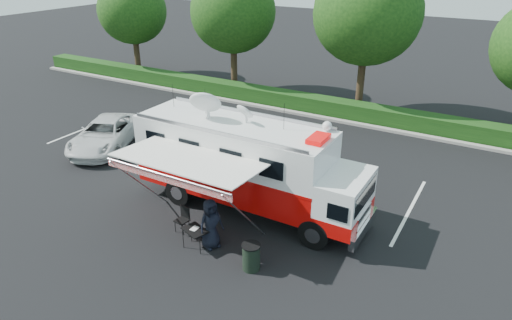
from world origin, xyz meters
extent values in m
plane|color=black|center=(0.00, 0.00, 0.00)|extent=(120.00, 120.00, 0.00)
cube|color=#9E998E|center=(4.00, 11.00, 0.07)|extent=(60.00, 0.35, 0.15)
cube|color=black|center=(4.00, 11.90, 0.50)|extent=(60.00, 1.20, 1.00)
cylinder|color=black|center=(-18.00, 13.00, 2.00)|extent=(0.44, 0.44, 4.00)
ellipsoid|color=#14380F|center=(-18.00, 13.00, 4.96)|extent=(5.12, 5.12, 4.86)
cylinder|color=black|center=(-9.00, 13.00, 2.20)|extent=(0.44, 0.44, 4.40)
ellipsoid|color=#14380F|center=(-9.00, 13.00, 5.46)|extent=(5.63, 5.63, 5.35)
cylinder|color=black|center=(0.00, 13.00, 2.40)|extent=(0.44, 0.44, 4.80)
ellipsoid|color=#14380F|center=(0.00, 13.00, 5.95)|extent=(6.14, 6.14, 5.84)
cube|color=silver|center=(-12.50, 3.00, 0.00)|extent=(0.12, 5.50, 0.01)
cube|color=silver|center=(-6.50, 3.00, 0.00)|extent=(0.12, 5.50, 0.01)
cube|color=silver|center=(-0.50, 3.00, 0.00)|extent=(0.12, 5.50, 0.01)
cube|color=silver|center=(5.50, 3.00, 0.00)|extent=(0.12, 5.50, 0.01)
cube|color=black|center=(0.00, 0.00, 0.55)|extent=(8.61, 1.40, 0.30)
cylinder|color=black|center=(3.20, -1.10, 0.55)|extent=(1.10, 0.32, 1.10)
cylinder|color=black|center=(3.20, 1.10, 0.55)|extent=(1.10, 0.32, 1.10)
cylinder|color=black|center=(-2.60, -1.10, 0.55)|extent=(1.10, 0.32, 1.10)
cylinder|color=black|center=(-2.60, 1.10, 0.55)|extent=(1.10, 0.32, 1.10)
cube|color=silver|center=(4.56, 0.00, 0.60)|extent=(0.20, 2.50, 0.40)
cube|color=white|center=(3.81, 0.00, 1.55)|extent=(1.40, 2.50, 1.70)
cube|color=#B90907|center=(3.81, 0.00, 0.95)|extent=(1.42, 2.52, 0.55)
cube|color=black|center=(4.46, 0.00, 1.85)|extent=(0.12, 2.20, 0.70)
cube|color=#B90907|center=(-0.70, 0.00, 1.30)|extent=(7.61, 2.50, 1.20)
cube|color=#B90907|center=(-0.70, 0.00, 1.90)|extent=(7.63, 2.52, 0.10)
cube|color=white|center=(-0.70, 0.00, 2.65)|extent=(7.61, 2.50, 1.40)
cube|color=silver|center=(-0.70, 0.00, 3.40)|extent=(7.61, 2.50, 0.08)
cube|color=#CC0505|center=(2.70, 0.00, 3.54)|extent=(0.55, 0.95, 0.16)
sphere|color=white|center=(2.60, 1.00, 3.64)|extent=(0.34, 0.34, 0.34)
ellipsoid|color=silver|center=(-1.80, -0.15, 4.11)|extent=(1.20, 1.20, 0.36)
ellipsoid|color=silver|center=(-0.30, 0.20, 3.91)|extent=(0.70, 0.70, 0.20)
cylinder|color=black|center=(-3.81, 0.40, 3.91)|extent=(0.02, 0.02, 1.00)
cylinder|color=black|center=(-2.20, 0.40, 3.91)|extent=(0.02, 0.02, 1.00)
cylinder|color=black|center=(1.20, 0.40, 3.91)|extent=(0.02, 0.02, 1.00)
cube|color=white|center=(-0.90, -2.45, 2.90)|extent=(5.01, 2.40, 0.21)
cube|color=red|center=(-0.90, -3.64, 2.72)|extent=(5.01, 0.04, 0.28)
cylinder|color=#B2B2B7|center=(-0.90, -3.66, 2.84)|extent=(5.01, 0.07, 0.07)
cylinder|color=#B2B2B7|center=(-3.16, -2.53, 1.43)|extent=(0.05, 2.59, 2.89)
cylinder|color=#B2B2B7|center=(1.35, -2.53, 1.43)|extent=(0.05, 2.59, 2.89)
imported|color=silver|center=(-9.41, 1.49, 0.00)|extent=(4.29, 5.75, 1.45)
imported|color=black|center=(0.16, -2.80, 0.00)|extent=(0.89, 1.04, 1.81)
cube|color=black|center=(-0.27, -3.14, 0.70)|extent=(1.00, 0.85, 0.04)
cylinder|color=black|center=(-0.62, -3.36, 0.35)|extent=(0.02, 0.02, 0.70)
cylinder|color=black|center=(-0.62, -2.92, 0.35)|extent=(0.02, 0.02, 0.70)
cylinder|color=black|center=(0.08, -3.36, 0.35)|extent=(0.02, 0.02, 0.70)
cylinder|color=black|center=(0.08, -2.92, 0.35)|extent=(0.02, 0.02, 0.70)
cube|color=silver|center=(-0.32, -3.09, 0.73)|extent=(0.22, 0.30, 0.01)
cube|color=black|center=(-1.30, -2.58, 0.44)|extent=(0.50, 0.50, 0.04)
cube|color=black|center=(-1.30, -2.36, 0.69)|extent=(0.44, 0.10, 0.49)
cylinder|color=black|center=(-1.47, -2.75, 0.22)|extent=(0.02, 0.02, 0.44)
cylinder|color=black|center=(-1.47, -2.40, 0.22)|extent=(0.02, 0.02, 0.44)
cylinder|color=black|center=(-1.12, -2.75, 0.22)|extent=(0.02, 0.02, 0.44)
cylinder|color=black|center=(-1.12, -2.40, 0.22)|extent=(0.02, 0.02, 0.44)
cylinder|color=black|center=(1.95, -3.16, 0.44)|extent=(0.57, 0.57, 0.87)
cylinder|color=black|center=(1.95, -3.16, 0.89)|extent=(0.61, 0.61, 0.04)
camera|label=1|loc=(7.97, -13.24, 9.37)|focal=32.00mm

